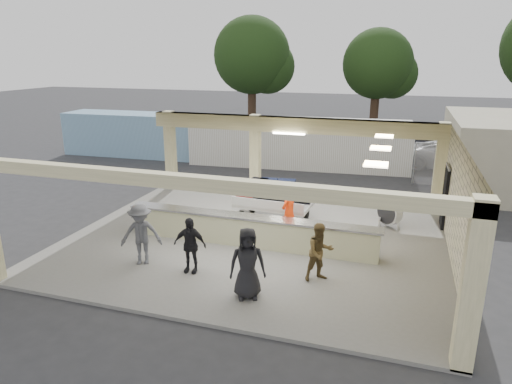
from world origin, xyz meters
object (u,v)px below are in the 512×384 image
(passenger_c, at_px, (141,234))
(passenger_b, at_px, (190,245))
(baggage_handler, at_px, (289,212))
(passenger_d, at_px, (247,263))
(luggage_cart, at_px, (273,197))
(car_dark, at_px, (427,145))
(baggage_counter, at_px, (249,231))
(container_white, at_px, (298,143))
(passenger_a, at_px, (320,252))
(drum_fan, at_px, (390,212))
(container_blue, at_px, (144,135))
(car_white_a, at_px, (457,156))

(passenger_c, bearing_deg, passenger_b, -25.10)
(baggage_handler, distance_m, passenger_d, 3.98)
(luggage_cart, bearing_deg, car_dark, 70.19)
(baggage_counter, distance_m, passenger_b, 2.47)
(container_white, bearing_deg, passenger_a, -79.08)
(drum_fan, bearing_deg, luggage_cart, -128.61)
(baggage_counter, height_order, passenger_d, passenger_d)
(passenger_c, height_order, container_white, container_white)
(baggage_handler, distance_m, container_blue, 15.60)
(drum_fan, distance_m, baggage_handler, 3.75)
(passenger_b, relative_size, container_blue, 0.16)
(container_white, bearing_deg, container_blue, 176.39)
(drum_fan, relative_size, passenger_c, 0.59)
(baggage_counter, bearing_deg, passenger_a, -32.98)
(baggage_counter, xyz_separation_m, car_dark, (5.81, 15.98, 0.13))
(passenger_d, xyz_separation_m, container_blue, (-11.55, 14.40, 0.25))
(passenger_d, distance_m, container_white, 14.65)
(luggage_cart, height_order, passenger_c, passenger_c)
(baggage_handler, relative_size, passenger_d, 0.99)
(baggage_counter, relative_size, passenger_c, 4.55)
(passenger_a, height_order, passenger_d, passenger_d)
(passenger_a, xyz_separation_m, passenger_d, (-1.54, -1.45, 0.11))
(passenger_c, distance_m, car_white_a, 18.15)
(baggage_handler, distance_m, car_dark, 15.82)
(passenger_a, bearing_deg, container_blue, 98.89)
(passenger_a, distance_m, car_dark, 17.92)
(car_white_a, bearing_deg, car_dark, 32.93)
(container_white, bearing_deg, luggage_cart, -87.22)
(baggage_handler, bearing_deg, luggage_cart, -127.34)
(passenger_c, distance_m, car_dark, 20.01)
(passenger_b, distance_m, passenger_c, 1.56)
(passenger_a, relative_size, passenger_b, 1.01)
(drum_fan, xyz_separation_m, baggage_handler, (-3.10, -2.09, 0.34))
(passenger_b, xyz_separation_m, passenger_c, (-1.55, 0.05, 0.11))
(baggage_handler, bearing_deg, passenger_b, -12.34)
(car_white_a, bearing_deg, luggage_cart, 152.87)
(passenger_d, bearing_deg, car_dark, 53.12)
(passenger_d, height_order, car_white_a, passenger_d)
(passenger_c, relative_size, passenger_d, 0.99)
(container_white, xyz_separation_m, container_blue, (-9.54, -0.11, -0.02))
(baggage_handler, bearing_deg, passenger_a, 50.62)
(container_white, bearing_deg, baggage_handler, -83.12)
(container_white, height_order, container_blue, container_white)
(car_dark, bearing_deg, passenger_a, -152.27)
(car_white_a, height_order, container_white, container_white)
(baggage_counter, relative_size, baggage_handler, 4.52)
(passenger_c, height_order, passenger_d, passenger_d)
(drum_fan, bearing_deg, car_white_a, 116.70)
(container_blue, bearing_deg, passenger_b, -57.19)
(passenger_d, bearing_deg, passenger_a, 20.64)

